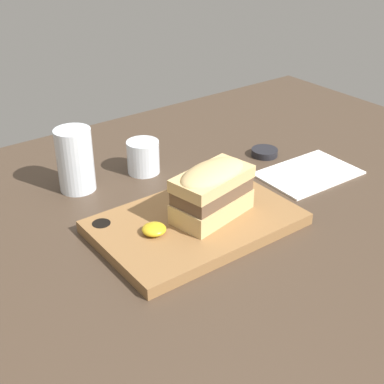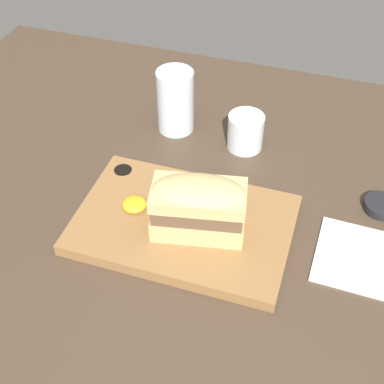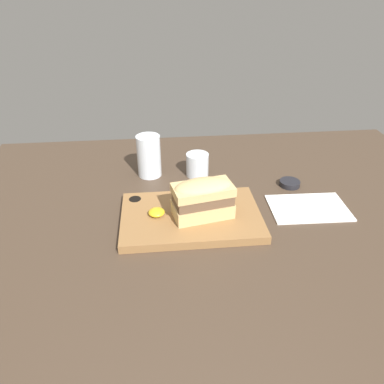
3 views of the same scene
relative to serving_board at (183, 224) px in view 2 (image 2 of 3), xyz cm
name	(u,v)px [view 2 (image 2 of 3)]	position (x,y,z in cm)	size (l,w,h in cm)	color
dining_table	(234,230)	(7.67, 3.03, -2.03)	(140.04, 100.63, 2.00)	#423326
serving_board	(183,224)	(0.00, 0.00, 0.00)	(34.11, 22.49, 2.10)	olive
sandwich	(198,205)	(2.81, -1.00, 6.20)	(15.26, 10.02, 9.63)	tan
mustard_dollop	(135,204)	(-8.31, 0.17, 1.82)	(4.00, 4.00, 1.60)	gold
water_glass	(175,105)	(-9.90, 24.99, 4.37)	(7.01, 7.01, 12.47)	silver
wine_glass	(245,133)	(4.32, 23.50, 2.16)	(6.69, 6.69, 6.82)	silver
napkin	(382,264)	(31.01, 2.19, -0.83)	(20.34, 13.94, 0.40)	white
condiment_dish	(381,206)	(29.98, 14.30, -0.28)	(5.81, 5.81, 1.50)	black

